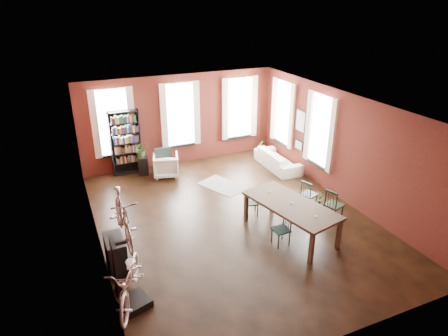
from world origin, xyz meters
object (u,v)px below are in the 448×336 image
bike_trainer (134,303)px  bicycle_floor (128,261)px  dining_chair_d (309,194)px  dining_chair_a (281,230)px  dining_chair_c (334,205)px  bookshelf (126,143)px  cream_sofa (278,157)px  dining_table (290,219)px  plant_stand (144,166)px  dining_chair_b (252,202)px  white_armchair (166,164)px  console_table (116,254)px

bike_trainer → bicycle_floor: (-0.03, -0.00, 1.01)m
dining_chair_d → dining_chair_a: bearing=108.1°
dining_chair_c → bookshelf: bearing=22.2°
cream_sofa → bike_trainer: 7.80m
bookshelf → cream_sofa: size_ratio=1.06×
bicycle_floor → dining_table: bearing=34.0°
plant_stand → dining_chair_d: bearing=-47.6°
dining_chair_d → bike_trainer: (-5.46, -1.97, -0.35)m
dining_chair_a → dining_chair_d: (1.70, 1.28, 0.01)m
dining_table → dining_chair_b: 1.32m
dining_chair_d → bookshelf: (-4.29, 4.55, 0.67)m
dining_chair_a → dining_chair_d: bearing=125.2°
dining_chair_c → dining_chair_d: 0.88m
dining_chair_c → bicycle_floor: bicycle_floor is taller
dining_table → bookshelf: bookshelf is taller
dining_chair_b → dining_chair_c: (1.92, -1.13, 0.07)m
bookshelf → bike_trainer: size_ratio=3.98×
cream_sofa → white_armchair: bearing=76.4°
dining_chair_b → bicycle_floor: bearing=-44.9°
bookshelf → console_table: bookshelf is taller
dining_chair_a → white_armchair: (-1.45, 5.06, 0.00)m
dining_chair_d → console_table: (-5.57, -0.65, -0.03)m
console_table → dining_chair_c: bearing=-2.0°
plant_stand → bike_trainer: bearing=-104.9°
dining_chair_b → dining_chair_c: bearing=74.0°
console_table → plant_stand: size_ratio=1.26×
dining_chair_b → bike_trainer: dining_chair_b is taller
white_armchair → bike_trainer: white_armchair is taller
console_table → dining_chair_a: bearing=-9.3°
cream_sofa → bicycle_floor: bicycle_floor is taller
dining_chair_a → cream_sofa: (2.36, 4.14, -0.01)m
dining_chair_d → bike_trainer: dining_chair_d is taller
dining_table → console_table: size_ratio=3.16×
dining_chair_b → plant_stand: 4.44m
dining_chair_b → cream_sofa: 3.49m
plant_stand → cream_sofa: bearing=-16.5°
bookshelf → bike_trainer: (-1.18, -6.52, -1.02)m
bookshelf → plant_stand: size_ratio=3.47×
dining_chair_c → cream_sofa: size_ratio=0.44×
dining_chair_c → cream_sofa: (0.44, 3.70, -0.06)m
dining_chair_b → bookshelf: bearing=-134.4°
bookshelf → bicycle_floor: bearing=-100.5°
bookshelf → bicycle_floor: 6.64m
plant_stand → bicycle_floor: 6.43m
bookshelf → bike_trainer: bearing=-100.2°
bookshelf → plant_stand: bearing=-38.6°
bookshelf → plant_stand: (0.46, -0.37, -0.78)m
dining_chair_b → bookshelf: 5.04m
bookshelf → dining_table: bearing=-61.0°
dining_chair_b → cream_sofa: (2.36, 2.57, 0.02)m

